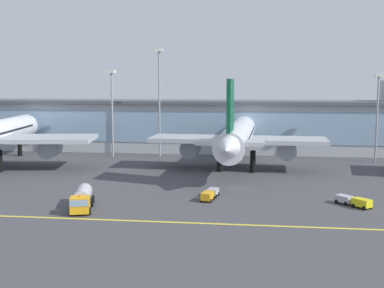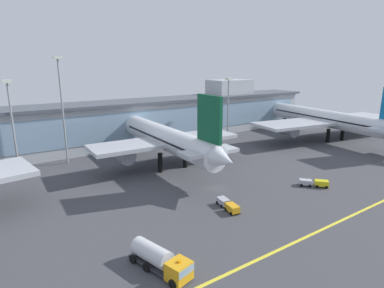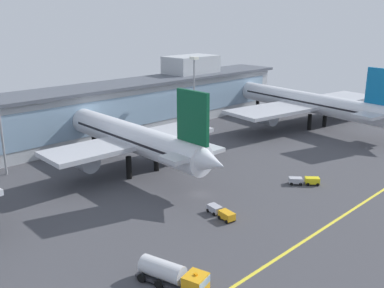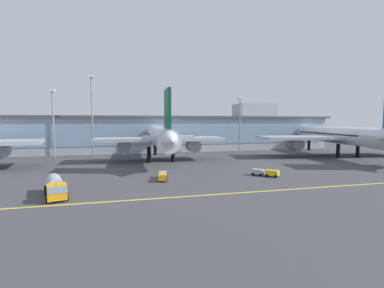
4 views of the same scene
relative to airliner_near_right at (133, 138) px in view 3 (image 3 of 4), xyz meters
name	(u,v)px [view 3 (image 3 of 4)]	position (x,y,z in m)	size (l,w,h in m)	color
ground_plane	(201,194)	(0.86, -18.11, -6.86)	(201.67, 201.67, 0.00)	#424247
taxiway_centreline_stripe	(310,237)	(0.86, -40.11, -6.86)	(161.33, 0.50, 0.01)	yellow
terminal_building	(76,115)	(2.54, 26.45, 0.28)	(147.05, 14.00, 18.65)	#ADB2B7
airliner_near_right	(133,138)	(0.00, 0.00, 0.00)	(36.78, 50.14, 18.75)	black
airliner_far_right	(308,103)	(58.63, -4.39, -0.16)	(53.89, 60.96, 18.40)	black
fuel_tanker_truck	(174,275)	(-21.05, -35.14, -5.36)	(4.84, 9.36, 2.90)	black
baggage_tug_near	(221,212)	(-3.31, -26.70, -6.07)	(2.62, 5.78, 1.40)	black
service_truck_far	(305,180)	(18.16, -28.52, -6.07)	(4.89, 5.19, 1.40)	black
apron_light_mast_west	(194,82)	(31.08, 13.99, 6.63)	(1.80, 1.80, 20.13)	gray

